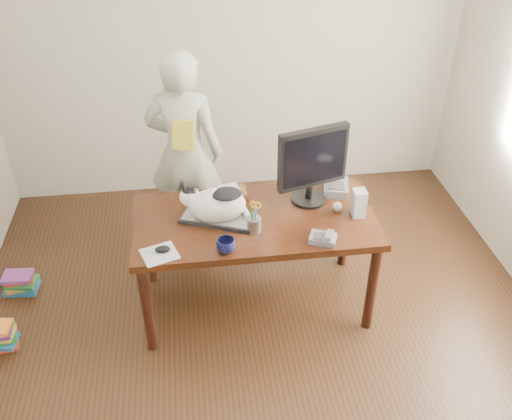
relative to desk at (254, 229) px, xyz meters
The scene contains 17 objects.
room 1.01m from the desk, 90.00° to the right, with size 4.50×4.50×4.50m.
desk is the anchor object (origin of this frame).
keyboard 0.30m from the desk, 162.04° to the right, with size 0.52×0.36×0.03m.
cat 0.39m from the desk, 163.77° to the right, with size 0.47×0.35×0.27m.
monitor 0.61m from the desk, ahead, with size 0.49×0.30×0.55m.
pen_cup 0.31m from the desk, 96.39° to the right, with size 0.12×0.12×0.23m.
mousepad 0.74m from the desk, 148.79° to the right, with size 0.26×0.24×0.00m.
mouse 0.72m from the desk, 149.34° to the right, with size 0.11×0.09×0.04m.
coffee_mug 0.50m from the desk, 118.57° to the right, with size 0.12×0.12×0.09m, color black.
phone 0.57m from the desk, 44.32° to the right, with size 0.19×0.17×0.07m.
speaker 0.73m from the desk, 10.80° to the right, with size 0.09×0.10×0.19m.
baseball 0.59m from the desk, ahead, with size 0.07×0.07×0.07m.
book_stack 0.29m from the desk, 126.41° to the left, with size 0.24×0.19×0.08m.
calculator 0.66m from the desk, 16.18° to the left, with size 0.22×0.26×0.07m.
person 0.90m from the desk, 119.85° to the left, with size 0.59×0.39×1.63m, color silver.
held_book 0.86m from the desk, 126.52° to the left, with size 0.17×0.13×0.21m.
book_pile_b 1.82m from the desk, behind, with size 0.26×0.20×0.15m.
Camera 1 is at (-0.39, -2.43, 2.94)m, focal length 40.00 mm.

